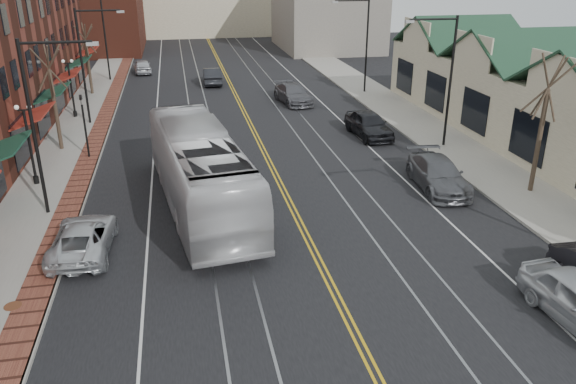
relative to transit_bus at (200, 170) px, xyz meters
name	(u,v)px	position (x,y,z in m)	size (l,w,h in m)	color
sidewalk_left	(53,183)	(-7.71, 4.42, -1.83)	(4.00, 120.00, 0.15)	gray
sidewalk_right	(465,155)	(16.29, 4.42, -1.83)	(4.00, 120.00, 0.15)	gray
building_right	(559,115)	(22.29, 4.42, 0.39)	(8.00, 36.00, 4.60)	#C0B594
backdrop_mid	(203,4)	(4.29, 69.42, 2.59)	(22.00, 14.00, 9.00)	#C0B594
backdrop_right	(326,6)	(19.29, 49.42, 3.59)	(12.00, 16.00, 11.00)	slate
streetlight_l_1	(41,111)	(-6.76, 0.42, 3.12)	(3.33, 0.25, 8.00)	black
streetlight_l_2	(88,54)	(-6.76, 16.42, 3.12)	(3.33, 0.25, 8.00)	black
streetlight_l_3	(109,29)	(-6.76, 32.42, 3.12)	(3.33, 0.25, 8.00)	black
streetlight_r_1	(445,69)	(15.34, 6.42, 3.12)	(3.33, 0.25, 8.00)	black
streetlight_r_2	(362,36)	(15.34, 22.42, 3.12)	(3.33, 0.25, 8.00)	black
lamppost_l_2	(30,147)	(-8.51, 4.42, 0.29)	(0.84, 0.28, 4.27)	black
lamppost_l_3	(72,90)	(-8.51, 18.42, 0.29)	(0.84, 0.28, 4.27)	black
tree_left_near	(53,96)	(-8.21, 10.42, 1.60)	(1.78, 1.37, 6.48)	#382B21
tree_left_far	(88,58)	(-8.21, 26.42, 1.37)	(1.66, 1.28, 6.02)	#382B21
tree_right_mid	(542,123)	(16.79, -1.58, 1.84)	(1.90, 1.46, 6.93)	#382B21
manhole_far	(13,306)	(-6.91, -7.58, -1.75)	(0.60, 0.60, 0.02)	#592D19
traffic_signal	(84,121)	(-6.31, 8.42, 0.44)	(0.18, 0.15, 3.80)	black
transit_bus	(200,170)	(0.00, 0.00, 0.00)	(3.21, 13.70, 3.82)	silver
parked_suv	(83,238)	(-5.01, -3.76, -1.22)	(2.28, 4.94, 1.37)	silver
parked_car_c	(438,174)	(12.31, -0.05, -1.12)	(2.22, 5.46, 1.58)	#57585D
parked_car_d	(369,124)	(11.79, 9.59, -1.05)	(2.03, 5.04, 1.72)	black
distant_car_left	(212,76)	(2.63, 28.98, -1.12)	(1.67, 4.77, 1.57)	#212327
distant_car_right	(293,94)	(8.69, 19.94, -1.13)	(2.17, 5.34, 1.55)	#595A60
distant_car_far	(142,66)	(-4.21, 35.96, -1.18)	(1.72, 4.28, 1.46)	silver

